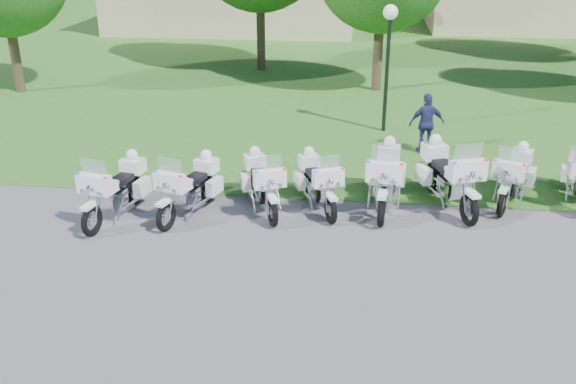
# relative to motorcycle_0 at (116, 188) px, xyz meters

# --- Properties ---
(ground) EXTENTS (100.00, 100.00, 0.00)m
(ground) POSITION_rel_motorcycle_0_xyz_m (3.59, -1.63, -0.67)
(ground) COLOR #5A5A5F
(ground) RESTS_ON ground
(grass_lawn) EXTENTS (100.00, 48.00, 0.01)m
(grass_lawn) POSITION_rel_motorcycle_0_xyz_m (3.59, 25.37, -0.67)
(grass_lawn) COLOR #356720
(grass_lawn) RESTS_ON ground
(motorcycle_0) EXTENTS (1.08, 2.37, 1.61)m
(motorcycle_0) POSITION_rel_motorcycle_0_xyz_m (0.00, 0.00, 0.00)
(motorcycle_0) COLOR black
(motorcycle_0) RESTS_ON ground
(motorcycle_1) EXTENTS (1.21, 2.25, 1.56)m
(motorcycle_1) POSITION_rel_motorcycle_0_xyz_m (1.57, 0.33, -0.02)
(motorcycle_1) COLOR black
(motorcycle_1) RESTS_ON ground
(motorcycle_2) EXTENTS (1.29, 2.17, 1.54)m
(motorcycle_2) POSITION_rel_motorcycle_0_xyz_m (3.12, 0.77, -0.03)
(motorcycle_2) COLOR black
(motorcycle_2) RESTS_ON ground
(motorcycle_3) EXTENTS (1.25, 2.10, 1.49)m
(motorcycle_3) POSITION_rel_motorcycle_0_xyz_m (4.36, 1.03, -0.05)
(motorcycle_3) COLOR black
(motorcycle_3) RESTS_ON ground
(motorcycle_4) EXTENTS (0.98, 2.59, 1.74)m
(motorcycle_4) POSITION_rel_motorcycle_0_xyz_m (5.89, 1.24, 0.06)
(motorcycle_4) COLOR black
(motorcycle_4) RESTS_ON ground
(motorcycle_5) EXTENTS (1.40, 2.54, 1.77)m
(motorcycle_5) POSITION_rel_motorcycle_0_xyz_m (7.31, 1.46, 0.07)
(motorcycle_5) COLOR black
(motorcycle_5) RESTS_ON ground
(motorcycle_6) EXTENTS (1.32, 2.17, 1.55)m
(motorcycle_6) POSITION_rel_motorcycle_0_xyz_m (8.84, 1.84, -0.02)
(motorcycle_6) COLOR black
(motorcycle_6) RESTS_ON ground
(lamp_post) EXTENTS (0.44, 0.44, 3.82)m
(lamp_post) POSITION_rel_motorcycle_0_xyz_m (5.99, 6.96, 2.24)
(lamp_post) COLOR black
(lamp_post) RESTS_ON ground
(bystander_c) EXTENTS (1.05, 0.60, 1.69)m
(bystander_c) POSITION_rel_motorcycle_0_xyz_m (7.10, 5.07, 0.17)
(bystander_c) COLOR navy
(bystander_c) RESTS_ON ground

